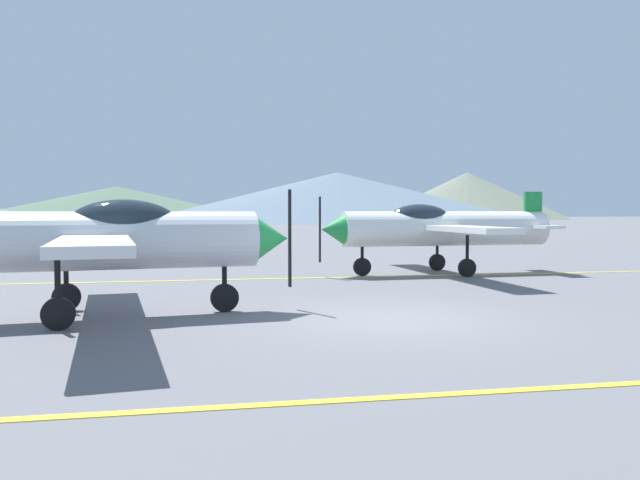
{
  "coord_description": "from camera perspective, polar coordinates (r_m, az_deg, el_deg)",
  "views": [
    {
      "loc": [
        -3.51,
        -11.34,
        2.0
      ],
      "look_at": [
        -0.13,
        6.0,
        1.2
      ],
      "focal_mm": 35.81,
      "sensor_mm": 36.0,
      "label": 1
    }
  ],
  "objects": [
    {
      "name": "airplane_mid",
      "position": [
        20.58,
        10.44,
        1.12
      ],
      "size": [
        7.65,
        8.81,
        2.64
      ],
      "color": "white",
      "rests_on": "ground_plane"
    },
    {
      "name": "hill_centerright",
      "position": [
        133.96,
        1.57,
        3.9
      ],
      "size": [
        81.53,
        81.53,
        10.16
      ],
      "primitive_type": "cone",
      "color": "slate",
      "rests_on": "ground_plane"
    },
    {
      "name": "hill_centerleft",
      "position": [
        168.75,
        -17.68,
        3.19
      ],
      "size": [
        74.58,
        74.58,
        8.28
      ],
      "primitive_type": "cone",
      "color": "#4C6651",
      "rests_on": "ground_plane"
    },
    {
      "name": "airplane_near",
      "position": [
        12.56,
        -19.85,
        0.1
      ],
      "size": [
        7.71,
        8.84,
        2.64
      ],
      "color": "silver",
      "rests_on": "ground_plane"
    },
    {
      "name": "apron_line_far",
      "position": [
        19.09,
        -0.38,
        -3.41
      ],
      "size": [
        80.0,
        0.16,
        0.01
      ],
      "primitive_type": "cube",
      "color": "yellow",
      "rests_on": "ground_plane"
    },
    {
      "name": "hill_right",
      "position": [
        168.81,
        12.99,
        3.88
      ],
      "size": [
        50.68,
        50.68,
        12.0
      ],
      "primitive_type": "cone",
      "color": "slate",
      "rests_on": "ground_plane"
    },
    {
      "name": "apron_line_near",
      "position": [
        7.62,
        17.28,
        -12.7
      ],
      "size": [
        80.0,
        0.16,
        0.01
      ],
      "primitive_type": "cube",
      "color": "yellow",
      "rests_on": "ground_plane"
    },
    {
      "name": "ground_plane",
      "position": [
        12.04,
        6.12,
        -6.98
      ],
      "size": [
        400.0,
        400.0,
        0.0
      ],
      "primitive_type": "plane",
      "color": "slate"
    }
  ]
}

